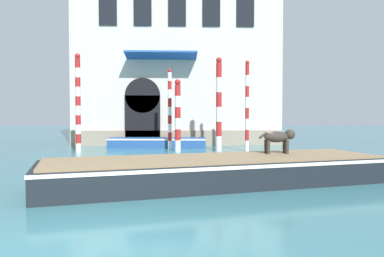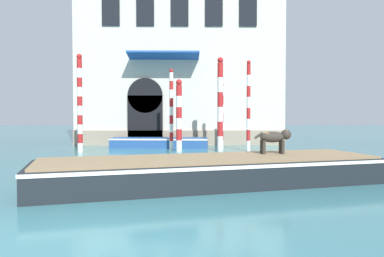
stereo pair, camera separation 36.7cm
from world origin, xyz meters
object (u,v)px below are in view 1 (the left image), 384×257
at_px(mooring_pole_3, 220,116).
at_px(boat_moored_near_palazzo, 157,142).
at_px(dog_on_deck, 279,137).
at_px(mooring_pole_0, 170,109).
at_px(mooring_pole_5, 247,106).
at_px(mooring_pole_2, 78,103).
at_px(boat_foreground, 218,170).
at_px(mooring_pole_1, 178,115).
at_px(mooring_pole_4, 219,104).

bearing_deg(mooring_pole_3, boat_moored_near_palazzo, 163.42).
bearing_deg(mooring_pole_3, dog_on_deck, -86.46).
height_order(mooring_pole_0, mooring_pole_5, mooring_pole_5).
relative_size(dog_on_deck, mooring_pole_2, 0.22).
xyz_separation_m(boat_foreground, mooring_pole_5, (2.37, 8.55, 1.84)).
relative_size(dog_on_deck, mooring_pole_1, 0.30).
height_order(boat_moored_near_palazzo, mooring_pole_3, mooring_pole_3).
xyz_separation_m(mooring_pole_0, mooring_pole_1, (0.41, -1.03, -0.31)).
bearing_deg(boat_foreground, dog_on_deck, 7.97).
relative_size(mooring_pole_2, mooring_pole_4, 1.01).
xyz_separation_m(boat_foreground, mooring_pole_4, (1.03, 8.89, 1.94)).
distance_m(boat_foreground, mooring_pole_1, 8.89).
xyz_separation_m(boat_moored_near_palazzo, mooring_pole_5, (4.45, -2.40, 1.93)).
bearing_deg(boat_moored_near_palazzo, mooring_pole_0, -55.76).
bearing_deg(mooring_pole_5, mooring_pole_1, 177.00).
distance_m(mooring_pole_1, mooring_pole_5, 3.39).
relative_size(boat_moored_near_palazzo, mooring_pole_5, 1.22).
bearing_deg(boat_moored_near_palazzo, mooring_pole_4, -29.28).
relative_size(dog_on_deck, mooring_pole_5, 0.24).
height_order(boat_foreground, dog_on_deck, dog_on_deck).
bearing_deg(mooring_pole_3, boat_foreground, -96.93).
distance_m(mooring_pole_0, mooring_pole_5, 3.95).
relative_size(mooring_pole_0, mooring_pole_4, 0.90).
bearing_deg(mooring_pole_0, mooring_pole_4, -19.62).
xyz_separation_m(mooring_pole_3, mooring_pole_4, (-0.18, -1.08, 0.59)).
xyz_separation_m(dog_on_deck, mooring_pole_2, (-7.41, 7.46, 1.18)).
distance_m(mooring_pole_3, mooring_pole_4, 1.24).
bearing_deg(mooring_pole_4, mooring_pole_3, 80.59).
relative_size(mooring_pole_2, mooring_pole_3, 1.35).
bearing_deg(mooring_pole_3, mooring_pole_1, -150.46).
relative_size(boat_foreground, mooring_pole_0, 2.20).
bearing_deg(dog_on_deck, boat_foreground, -161.63).
distance_m(boat_foreground, boat_moored_near_palazzo, 11.15).
distance_m(dog_on_deck, mooring_pole_1, 8.45).
height_order(boat_foreground, mooring_pole_1, mooring_pole_1).
bearing_deg(mooring_pole_5, boat_foreground, -105.48).
xyz_separation_m(boat_foreground, mooring_pole_2, (-5.63, 8.23, 1.96)).
distance_m(mooring_pole_0, mooring_pole_1, 1.15).
distance_m(boat_foreground, mooring_pole_5, 9.06).
relative_size(mooring_pole_3, mooring_pole_4, 0.75).
bearing_deg(mooring_pole_0, boat_moored_near_palazzo, 120.03).
distance_m(dog_on_deck, mooring_pole_2, 10.59).
distance_m(boat_moored_near_palazzo, mooring_pole_5, 5.42).
xyz_separation_m(dog_on_deck, mooring_pole_4, (-0.75, 8.12, 1.17)).
height_order(boat_moored_near_palazzo, mooring_pole_1, mooring_pole_1).
height_order(boat_foreground, mooring_pole_3, mooring_pole_3).
relative_size(mooring_pole_0, mooring_pole_1, 1.18).
distance_m(boat_foreground, mooring_pole_3, 10.13).
xyz_separation_m(mooring_pole_2, mooring_pole_3, (6.84, 1.74, -0.61)).
relative_size(boat_moored_near_palazzo, mooring_pole_4, 1.17).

